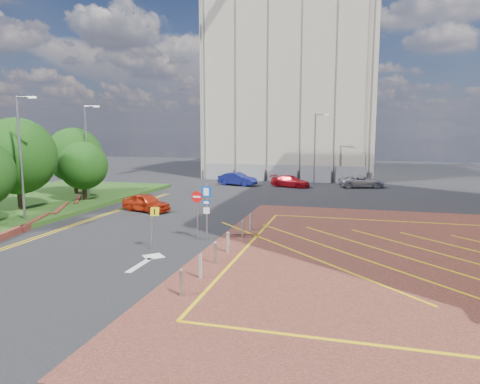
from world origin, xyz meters
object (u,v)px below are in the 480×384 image
at_px(tree_d, 74,155).
at_px(sign_cluster, 203,206).
at_px(tree_c, 83,166).
at_px(car_blue_back, 237,179).
at_px(car_red_left, 146,203).
at_px(car_red_back, 290,181).
at_px(lamp_left_far, 87,147).
at_px(tree_b, 17,156).
at_px(lamp_back, 315,146).
at_px(car_silver_back, 362,182).
at_px(lamp_left_near, 21,153).
at_px(warning_sign, 153,222).

xyz_separation_m(tree_d, sign_cluster, (16.80, -12.02, -1.92)).
xyz_separation_m(tree_c, car_blue_back, (9.27, 14.95, -2.47)).
height_order(car_red_left, car_red_back, car_red_left).
bearing_deg(lamp_left_far, tree_b, -98.77).
bearing_deg(lamp_left_far, lamp_back, 40.86).
relative_size(lamp_back, car_silver_back, 1.69).
distance_m(lamp_left_far, car_red_back, 21.16).
xyz_separation_m(lamp_back, car_silver_back, (5.14, -1.41, -3.70)).
bearing_deg(tree_c, car_silver_back, 36.14).
height_order(car_blue_back, car_silver_back, car_blue_back).
distance_m(lamp_left_near, sign_cluster, 13.04).
distance_m(tree_c, tree_d, 4.30).
xyz_separation_m(warning_sign, car_blue_back, (-2.67, 26.42, -0.71)).
bearing_deg(warning_sign, tree_c, 136.16).
relative_size(sign_cluster, warning_sign, 1.43).
xyz_separation_m(tree_b, lamp_left_far, (1.08, 7.00, 0.42)).
height_order(tree_d, sign_cluster, tree_d).
bearing_deg(car_blue_back, lamp_left_near, 174.46).
height_order(tree_b, sign_cluster, tree_b).
bearing_deg(lamp_left_near, lamp_left_far, 101.31).
distance_m(tree_b, tree_d, 8.07).
xyz_separation_m(lamp_left_far, sign_cluster, (14.72, -11.02, -2.71)).
bearing_deg(lamp_left_near, lamp_back, 57.60).
height_order(sign_cluster, car_red_left, sign_cluster).
bearing_deg(tree_d, car_silver_back, 27.86).
distance_m(sign_cluster, car_blue_back, 24.42).
xyz_separation_m(tree_d, car_blue_back, (12.27, 11.95, -3.15)).
bearing_deg(tree_d, warning_sign, -44.08).
xyz_separation_m(lamp_back, car_blue_back, (-8.31, -3.05, -3.64)).
bearing_deg(lamp_left_near, car_red_back, 58.55).
relative_size(tree_c, car_blue_back, 1.12).
xyz_separation_m(lamp_back, car_red_back, (-2.37, -2.90, -3.73)).
bearing_deg(lamp_back, car_blue_back, -159.84).
distance_m(warning_sign, car_red_left, 10.92).
height_order(tree_c, lamp_left_far, lamp_left_far).
bearing_deg(tree_c, tree_b, -111.80).
height_order(warning_sign, car_blue_back, warning_sign).
height_order(tree_d, warning_sign, tree_d).
height_order(lamp_back, car_red_left, lamp_back).
height_order(tree_b, lamp_left_near, lamp_left_near).
relative_size(lamp_left_far, car_blue_back, 1.83).
distance_m(lamp_left_far, warning_sign, 18.90).
bearing_deg(sign_cluster, tree_d, 144.42).
xyz_separation_m(tree_b, warning_sign, (13.94, -6.47, -2.81)).
bearing_deg(car_red_left, lamp_back, -10.57).
bearing_deg(lamp_left_near, car_blue_back, 70.36).
relative_size(warning_sign, car_red_left, 0.56).
relative_size(lamp_left_far, car_red_left, 2.02).
bearing_deg(car_silver_back, car_red_back, 85.67).
xyz_separation_m(tree_d, lamp_left_far, (2.08, -1.00, 0.79)).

